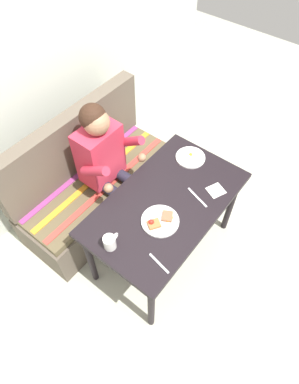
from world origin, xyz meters
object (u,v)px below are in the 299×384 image
(couch, at_px, (95,185))
(coffee_mug, at_px, (110,242))
(knife, at_px, (197,197))
(person, at_px, (107,160))
(napkin, at_px, (216,191))
(table, at_px, (166,208))
(plate_breakfast, at_px, (160,221))
(fork, at_px, (159,263))
(plate_eggs, at_px, (190,157))

(couch, distance_m, coffee_mug, 0.96)
(couch, bearing_deg, coffee_mug, -125.71)
(knife, bearing_deg, couch, 117.04)
(person, xyz_separation_m, napkin, (0.27, -0.81, -0.01))
(couch, relative_size, coffee_mug, 12.20)
(table, xyz_separation_m, couch, (0.00, 0.76, -0.32))
(plate_breakfast, height_order, knife, plate_breakfast)
(couch, height_order, napkin, couch)
(plate_breakfast, relative_size, knife, 1.27)
(table, bearing_deg, fork, -149.04)
(person, height_order, plate_eggs, person)
(plate_breakfast, distance_m, fork, 0.30)
(person, distance_m, plate_breakfast, 0.68)
(coffee_mug, height_order, fork, coffee_mug)
(couch, height_order, plate_breakfast, couch)
(plate_eggs, bearing_deg, plate_breakfast, -164.61)
(plate_breakfast, relative_size, coffee_mug, 2.16)
(plate_breakfast, xyz_separation_m, plate_eggs, (0.61, 0.17, -0.00))
(table, bearing_deg, plate_breakfast, -157.42)
(table, distance_m, plate_eggs, 0.47)
(plate_eggs, bearing_deg, table, -167.28)
(coffee_mug, bearing_deg, plate_breakfast, -22.22)
(napkin, bearing_deg, coffee_mug, 159.73)
(person, distance_m, fork, 0.94)
(table, distance_m, coffee_mug, 0.52)
(plate_eggs, bearing_deg, person, 130.72)
(table, relative_size, knife, 6.00)
(table, height_order, coffee_mug, coffee_mug)
(table, relative_size, person, 0.99)
(plate_breakfast, relative_size, fork, 1.50)
(plate_breakfast, bearing_deg, plate_eggs, 15.39)
(couch, bearing_deg, knife, -79.88)
(plate_breakfast, bearing_deg, table, 22.58)
(person, xyz_separation_m, plate_breakfast, (-0.19, -0.66, 0.00))
(couch, xyz_separation_m, fork, (-0.40, -1.01, 0.40))
(person, relative_size, knife, 6.06)
(plate_eggs, relative_size, coffee_mug, 1.93)
(coffee_mug, bearing_deg, table, -8.27)
(plate_eggs, distance_m, fork, 0.92)
(person, bearing_deg, knife, -79.76)
(plate_breakfast, xyz_separation_m, napkin, (0.45, -0.15, -0.01))
(couch, relative_size, fork, 8.47)
(couch, bearing_deg, table, -90.00)
(table, height_order, fork, fork)
(person, distance_m, coffee_mug, 0.74)
(knife, bearing_deg, coffee_mug, 178.32)
(plate_breakfast, bearing_deg, knife, -14.61)
(coffee_mug, bearing_deg, napkin, -20.27)
(person, bearing_deg, plate_eggs, -49.28)
(coffee_mug, relative_size, fork, 0.69)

